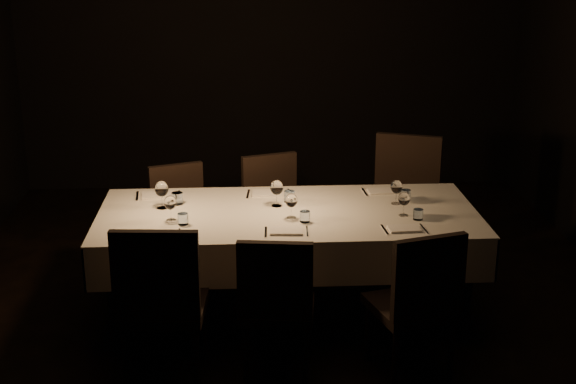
{
  "coord_description": "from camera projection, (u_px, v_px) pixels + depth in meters",
  "views": [
    {
      "loc": [
        -0.29,
        -5.02,
        2.54
      ],
      "look_at": [
        0.0,
        0.0,
        0.9
      ],
      "focal_mm": 50.0,
      "sensor_mm": 36.0,
      "label": 1
    }
  ],
  "objects": [
    {
      "name": "chair_near_right",
      "position": [
        418.0,
        298.0,
        4.64
      ],
      "size": [
        0.55,
        0.55,
        0.93
      ],
      "rotation": [
        0.0,
        0.0,
        3.43
      ],
      "color": "black",
      "rests_on": "ground"
    },
    {
      "name": "place_setting_near_left",
      "position": [
        170.0,
        216.0,
        5.06
      ],
      "size": [
        0.32,
        0.39,
        0.17
      ],
      "rotation": [
        0.0,
        0.0,
        0.2
      ],
      "color": "silver",
      "rests_on": "dining_table"
    },
    {
      "name": "place_setting_far_center",
      "position": [
        277.0,
        192.0,
        5.51
      ],
      "size": [
        0.34,
        0.41,
        0.18
      ],
      "rotation": [
        0.0,
        0.0,
        -0.08
      ],
      "color": "silver",
      "rests_on": "dining_table"
    },
    {
      "name": "chair_far_right",
      "position": [
        404.0,
        200.0,
        6.16
      ],
      "size": [
        0.65,
        0.65,
        1.05
      ],
      "rotation": [
        0.0,
        0.0,
        -0.36
      ],
      "color": "black",
      "rests_on": "ground"
    },
    {
      "name": "chair_near_left",
      "position": [
        161.0,
        298.0,
        4.56
      ],
      "size": [
        0.52,
        0.52,
        1.01
      ],
      "rotation": [
        0.0,
        0.0,
        3.07
      ],
      "color": "black",
      "rests_on": "ground"
    },
    {
      "name": "place_setting_far_right",
      "position": [
        394.0,
        190.0,
        5.56
      ],
      "size": [
        0.31,
        0.39,
        0.17
      ],
      "rotation": [
        0.0,
        0.0,
        0.06
      ],
      "color": "silver",
      "rests_on": "dining_table"
    },
    {
      "name": "chair_near_center",
      "position": [
        277.0,
        299.0,
        4.66
      ],
      "size": [
        0.48,
        0.48,
        0.9
      ],
      "rotation": [
        0.0,
        0.0,
        3.02
      ],
      "color": "black",
      "rests_on": "ground"
    },
    {
      "name": "chair_far_center",
      "position": [
        274.0,
        209.0,
        6.16
      ],
      "size": [
        0.55,
        0.55,
        0.91
      ],
      "rotation": [
        0.0,
        0.0,
        0.33
      ],
      "color": "black",
      "rests_on": "ground"
    },
    {
      "name": "room",
      "position": [
        288.0,
        103.0,
        5.1
      ],
      "size": [
        5.01,
        6.01,
        3.01
      ],
      "color": "black",
      "rests_on": "ground"
    },
    {
      "name": "place_setting_near_center",
      "position": [
        293.0,
        213.0,
        5.1
      ],
      "size": [
        0.3,
        0.39,
        0.17
      ],
      "rotation": [
        0.0,
        0.0,
        -0.05
      ],
      "color": "silver",
      "rests_on": "dining_table"
    },
    {
      "name": "chair_far_left",
      "position": [
        181.0,
        216.0,
        6.07
      ],
      "size": [
        0.53,
        0.53,
        0.87
      ],
      "rotation": [
        0.0,
        0.0,
        0.35
      ],
      "color": "black",
      "rests_on": "ground"
    },
    {
      "name": "dining_table",
      "position": [
        288.0,
        222.0,
        5.35
      ],
      "size": [
        2.52,
        1.12,
        0.76
      ],
      "color": "black",
      "rests_on": "ground"
    },
    {
      "name": "place_setting_far_left",
      "position": [
        164.0,
        193.0,
        5.47
      ],
      "size": [
        0.35,
        0.41,
        0.19
      ],
      "rotation": [
        0.0,
        0.0,
        0.09
      ],
      "color": "silver",
      "rests_on": "dining_table"
    },
    {
      "name": "place_setting_near_right",
      "position": [
        407.0,
        211.0,
        5.14
      ],
      "size": [
        0.29,
        0.39,
        0.16
      ],
      "rotation": [
        0.0,
        0.0,
        0.07
      ],
      "color": "silver",
      "rests_on": "dining_table"
    }
  ]
}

